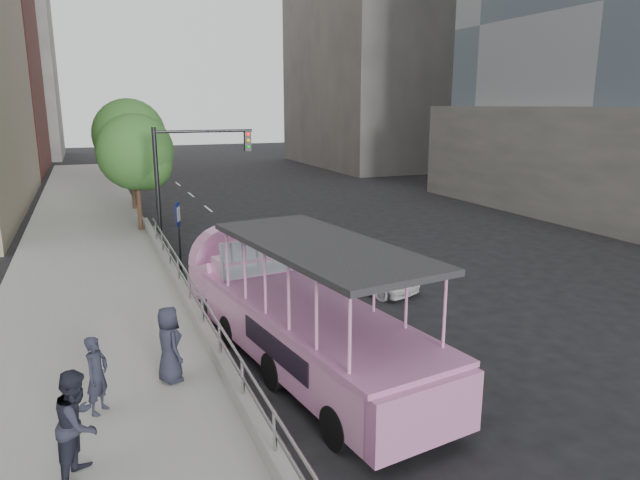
% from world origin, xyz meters
% --- Properties ---
extents(ground, '(160.00, 160.00, 0.00)m').
position_xyz_m(ground, '(0.00, 0.00, 0.00)').
color(ground, black).
extents(sidewalk, '(5.50, 80.00, 0.30)m').
position_xyz_m(sidewalk, '(-5.75, 10.00, 0.15)').
color(sidewalk, '#989893').
rests_on(sidewalk, ground).
extents(kerb_wall, '(0.24, 30.00, 0.36)m').
position_xyz_m(kerb_wall, '(-3.12, 2.00, 0.48)').
color(kerb_wall, '#9D9C98').
rests_on(kerb_wall, sidewalk).
extents(guardrail, '(0.07, 22.00, 0.71)m').
position_xyz_m(guardrail, '(-3.12, 2.00, 1.14)').
color(guardrail, '#AFB0B4').
rests_on(guardrail, kerb_wall).
extents(duck_boat, '(3.64, 9.87, 3.20)m').
position_xyz_m(duck_boat, '(-1.25, 0.41, 1.19)').
color(duck_boat, black).
rests_on(duck_boat, ground).
extents(car, '(2.75, 3.99, 1.26)m').
position_xyz_m(car, '(2.91, 4.68, 0.63)').
color(car, silver).
rests_on(car, ground).
extents(pedestrian_near, '(0.63, 0.67, 1.54)m').
position_xyz_m(pedestrian_near, '(-5.69, -1.00, 1.07)').
color(pedestrian_near, '#202230').
rests_on(pedestrian_near, sidewalk).
extents(pedestrian_mid, '(0.94, 1.06, 1.79)m').
position_xyz_m(pedestrian_mid, '(-6.00, -2.91, 1.20)').
color(pedestrian_mid, '#202230').
rests_on(pedestrian_mid, sidewalk).
extents(pedestrian_far, '(0.70, 0.91, 1.66)m').
position_xyz_m(pedestrian_far, '(-4.24, -0.19, 1.13)').
color(pedestrian_far, '#202230').
rests_on(pedestrian_far, sidewalk).
extents(parking_sign, '(0.25, 0.56, 2.66)m').
position_xyz_m(parking_sign, '(-2.63, 8.89, 1.68)').
color(parking_sign, black).
rests_on(parking_sign, ground).
extents(traffic_signal, '(4.20, 0.32, 5.20)m').
position_xyz_m(traffic_signal, '(-1.70, 12.50, 3.50)').
color(traffic_signal, black).
rests_on(traffic_signal, ground).
extents(street_tree_near, '(3.52, 3.52, 5.72)m').
position_xyz_m(street_tree_near, '(-3.30, 15.93, 3.82)').
color(street_tree_near, '#3D2B1B').
rests_on(street_tree_near, ground).
extents(street_tree_far, '(3.97, 3.97, 6.45)m').
position_xyz_m(street_tree_far, '(-3.10, 21.93, 4.31)').
color(street_tree_far, '#3D2B1B').
rests_on(street_tree_far, ground).
extents(midrise_stone_a, '(20.00, 20.00, 32.00)m').
position_xyz_m(midrise_stone_a, '(26.00, 42.00, 16.00)').
color(midrise_stone_a, gray).
rests_on(midrise_stone_a, ground).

